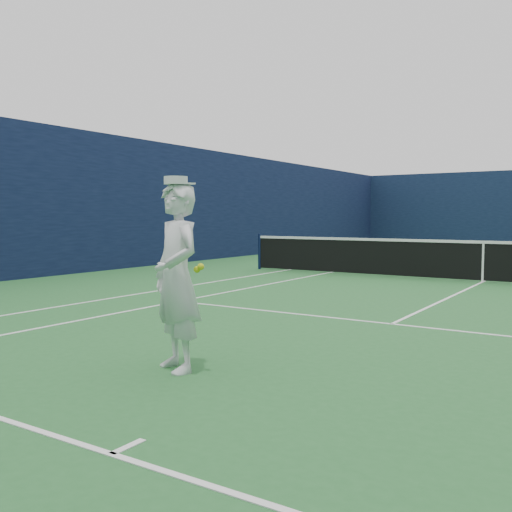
{
  "coord_description": "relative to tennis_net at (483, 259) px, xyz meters",
  "views": [
    {
      "loc": [
        2.82,
        -14.47,
        1.59
      ],
      "look_at": [
        -1.01,
        -8.53,
        1.1
      ],
      "focal_mm": 40.0,
      "sensor_mm": 36.0,
      "label": 1
    }
  ],
  "objects": [
    {
      "name": "tennis_net",
      "position": [
        0.0,
        0.0,
        0.0
      ],
      "size": [
        12.88,
        0.09,
        1.07
      ],
      "color": "#141E4C",
      "rests_on": "ground"
    },
    {
      "name": "windscreen_fence",
      "position": [
        0.0,
        0.0,
        1.45
      ],
      "size": [
        20.12,
        36.12,
        4.0
      ],
      "color": "#0E1A35",
      "rests_on": "ground"
    },
    {
      "name": "court_markings",
      "position": [
        0.0,
        0.0,
        -0.55
      ],
      "size": [
        11.03,
        23.83,
        0.01
      ],
      "color": "white",
      "rests_on": "ground"
    },
    {
      "name": "ground",
      "position": [
        0.0,
        0.0,
        -0.55
      ],
      "size": [
        80.0,
        80.0,
        0.0
      ],
      "primitive_type": "plane",
      "color": "#25632D",
      "rests_on": "ground"
    },
    {
      "name": "tennis_player",
      "position": [
        -1.01,
        -10.03,
        0.42
      ],
      "size": [
        0.83,
        0.76,
        2.0
      ],
      "rotation": [
        0.0,
        0.0,
        -0.42
      ],
      "color": "white",
      "rests_on": "ground"
    }
  ]
}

